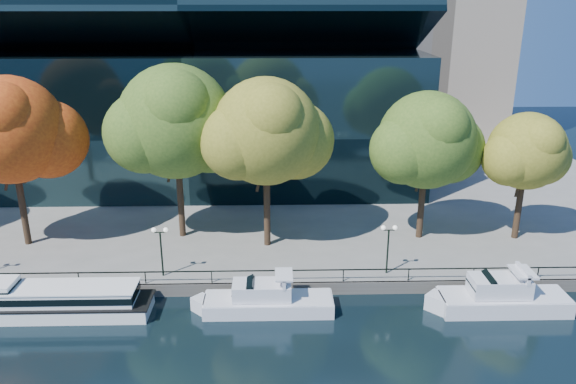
{
  "coord_description": "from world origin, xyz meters",
  "views": [
    {
      "loc": [
        4.84,
        -34.88,
        21.46
      ],
      "look_at": [
        5.9,
        8.0,
        6.59
      ],
      "focal_mm": 35.0,
      "sensor_mm": 36.0,
      "label": 1
    }
  ],
  "objects_px": {
    "tree_2": "(178,124)",
    "cruiser_far": "(498,297)",
    "tree_3": "(268,134)",
    "tree_1": "(12,132)",
    "tree_4": "(429,142)",
    "tour_boat": "(55,300)",
    "tree_5": "(528,153)",
    "lamp_2": "(388,238)",
    "cruiser_near": "(263,300)",
    "lamp_1": "(161,240)"
  },
  "relations": [
    {
      "from": "tree_4",
      "to": "lamp_2",
      "type": "xyz_separation_m",
      "value": [
        -4.47,
        -6.94,
        -5.81
      ]
    },
    {
      "from": "cruiser_far",
      "to": "tree_3",
      "type": "distance_m",
      "value": 21.55
    },
    {
      "from": "lamp_1",
      "to": "lamp_2",
      "type": "relative_size",
      "value": 1.0
    },
    {
      "from": "cruiser_near",
      "to": "cruiser_far",
      "type": "distance_m",
      "value": 16.98
    },
    {
      "from": "cruiser_near",
      "to": "tree_3",
      "type": "height_order",
      "value": "tree_3"
    },
    {
      "from": "tour_boat",
      "to": "lamp_1",
      "type": "distance_m",
      "value": 8.44
    },
    {
      "from": "tree_1",
      "to": "tree_5",
      "type": "distance_m",
      "value": 43.37
    },
    {
      "from": "tree_5",
      "to": "lamp_2",
      "type": "distance_m",
      "value": 15.4
    },
    {
      "from": "cruiser_far",
      "to": "lamp_2",
      "type": "bearing_deg",
      "value": 150.94
    },
    {
      "from": "tree_1",
      "to": "tree_4",
      "type": "distance_m",
      "value": 34.78
    },
    {
      "from": "tree_1",
      "to": "tree_3",
      "type": "relative_size",
      "value": 1.01
    },
    {
      "from": "tree_1",
      "to": "tree_2",
      "type": "xyz_separation_m",
      "value": [
        13.35,
        1.46,
        0.31
      ]
    },
    {
      "from": "tree_5",
      "to": "lamp_1",
      "type": "bearing_deg",
      "value": -167.85
    },
    {
      "from": "tour_boat",
      "to": "tree_3",
      "type": "distance_m",
      "value": 20.39
    },
    {
      "from": "tree_1",
      "to": "tree_3",
      "type": "bearing_deg",
      "value": -1.97
    },
    {
      "from": "tree_3",
      "to": "cruiser_near",
      "type": "bearing_deg",
      "value": -92.62
    },
    {
      "from": "tree_4",
      "to": "lamp_1",
      "type": "height_order",
      "value": "tree_4"
    },
    {
      "from": "cruiser_near",
      "to": "tree_3",
      "type": "distance_m",
      "value": 13.73
    },
    {
      "from": "tree_1",
      "to": "tree_5",
      "type": "relative_size",
      "value": 1.29
    },
    {
      "from": "tree_4",
      "to": "tree_5",
      "type": "distance_m",
      "value": 8.62
    },
    {
      "from": "tree_2",
      "to": "lamp_2",
      "type": "distance_m",
      "value": 20.01
    },
    {
      "from": "tour_boat",
      "to": "tree_3",
      "type": "bearing_deg",
      "value": 31.87
    },
    {
      "from": "tree_1",
      "to": "tree_4",
      "type": "relative_size",
      "value": 1.11
    },
    {
      "from": "tree_5",
      "to": "tree_4",
      "type": "bearing_deg",
      "value": 177.5
    },
    {
      "from": "tree_1",
      "to": "tree_2",
      "type": "relative_size",
      "value": 0.95
    },
    {
      "from": "cruiser_near",
      "to": "tree_1",
      "type": "relative_size",
      "value": 0.7
    },
    {
      "from": "tree_5",
      "to": "tour_boat",
      "type": "bearing_deg",
      "value": -164.44
    },
    {
      "from": "tree_2",
      "to": "tree_3",
      "type": "xyz_separation_m",
      "value": [
        7.71,
        -2.18,
        -0.37
      ]
    },
    {
      "from": "cruiser_far",
      "to": "tree_1",
      "type": "xyz_separation_m",
      "value": [
        -37.61,
        10.38,
        9.93
      ]
    },
    {
      "from": "tree_2",
      "to": "tree_4",
      "type": "distance_m",
      "value": 21.47
    },
    {
      "from": "tree_3",
      "to": "lamp_1",
      "type": "xyz_separation_m",
      "value": [
        -8.25,
        -5.58,
        -6.95
      ]
    },
    {
      "from": "cruiser_far",
      "to": "tour_boat",
      "type": "bearing_deg",
      "value": 179.62
    },
    {
      "from": "tree_5",
      "to": "tree_1",
      "type": "bearing_deg",
      "value": -179.65
    },
    {
      "from": "cruiser_near",
      "to": "tree_2",
      "type": "xyz_separation_m",
      "value": [
        -7.28,
        11.57,
        10.38
      ]
    },
    {
      "from": "tree_2",
      "to": "cruiser_far",
      "type": "bearing_deg",
      "value": -26.02
    },
    {
      "from": "tree_1",
      "to": "tree_2",
      "type": "height_order",
      "value": "tree_2"
    },
    {
      "from": "tour_boat",
      "to": "tree_4",
      "type": "relative_size",
      "value": 1.07
    },
    {
      "from": "cruiser_far",
      "to": "tree_4",
      "type": "xyz_separation_m",
      "value": [
        -2.85,
        11.01,
        8.72
      ]
    },
    {
      "from": "tour_boat",
      "to": "tree_1",
      "type": "distance_m",
      "value": 15.33
    },
    {
      "from": "tree_2",
      "to": "lamp_1",
      "type": "relative_size",
      "value": 3.82
    },
    {
      "from": "tree_4",
      "to": "lamp_2",
      "type": "height_order",
      "value": "tree_4"
    },
    {
      "from": "tree_2",
      "to": "tree_5",
      "type": "xyz_separation_m",
      "value": [
        29.96,
        -1.2,
        -2.4
      ]
    },
    {
      "from": "tree_3",
      "to": "tour_boat",
      "type": "bearing_deg",
      "value": -148.13
    },
    {
      "from": "cruiser_far",
      "to": "tree_5",
      "type": "bearing_deg",
      "value": 61.78
    },
    {
      "from": "tour_boat",
      "to": "tree_4",
      "type": "height_order",
      "value": "tree_4"
    },
    {
      "from": "tree_2",
      "to": "tree_5",
      "type": "distance_m",
      "value": 30.08
    },
    {
      "from": "cruiser_near",
      "to": "tree_5",
      "type": "height_order",
      "value": "tree_5"
    },
    {
      "from": "tree_4",
      "to": "lamp_1",
      "type": "relative_size",
      "value": 3.27
    },
    {
      "from": "tree_2",
      "to": "tree_3",
      "type": "distance_m",
      "value": 8.02
    },
    {
      "from": "cruiser_near",
      "to": "tree_1",
      "type": "bearing_deg",
      "value": 153.89
    }
  ]
}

